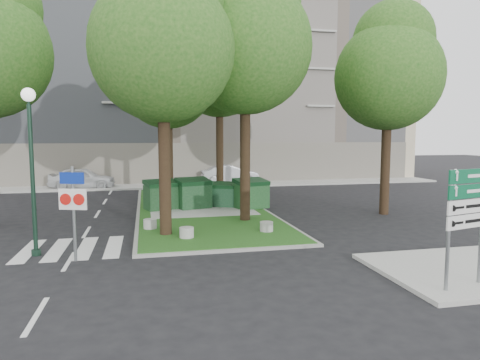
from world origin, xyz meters
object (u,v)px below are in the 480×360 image
object	(u,v)px
street_lamp	(31,152)
car_white	(82,178)
bollard_left	(150,224)
tree_median_mid	(169,72)
tree_street_right	(390,67)
traffic_sign_pole	(73,201)
tree_median_near_left	(165,36)
tree_median_near_right	(247,34)
bollard_mid	(187,232)
dumpster_a	(161,195)
directional_sign	(467,209)
litter_bin	(233,191)
bollard_right	(266,226)
dumpster_b	(193,193)
tree_median_far	(221,58)
car_silver	(230,174)
dumpster_c	(224,195)
dumpster_d	(251,194)

from	to	relation	value
street_lamp	car_white	distance (m)	17.85
bollard_left	street_lamp	distance (m)	5.36
street_lamp	tree_median_mid	bearing A→B (deg)	59.98
tree_street_right	traffic_sign_pole	world-z (taller)	tree_street_right
tree_median_near_left	tree_median_near_right	distance (m)	4.09
tree_median_near_right	bollard_mid	xyz separation A→B (m)	(-2.89, -2.79, -7.68)
bollard_left	traffic_sign_pole	size ratio (longest dim) A/B	0.18
dumpster_a	directional_sign	distance (m)	14.44
tree_median_mid	litter_bin	bearing A→B (deg)	32.77
litter_bin	bollard_right	bearing A→B (deg)	-93.83
dumpster_a	street_lamp	xyz separation A→B (m)	(-4.17, -7.12, 2.45)
dumpster_b	bollard_left	world-z (taller)	dumpster_b
tree_median_near_left	bollard_mid	bearing A→B (deg)	-52.03
tree_median_far	car_silver	world-z (taller)	tree_median_far
tree_median_near_right	dumpster_c	world-z (taller)	tree_median_near_right
tree_median_near_right	street_lamp	world-z (taller)	tree_median_near_right
tree_median_near_right	litter_bin	world-z (taller)	tree_median_near_right
tree_median_mid	directional_sign	distance (m)	15.88
bollard_left	tree_median_near_right	bearing A→B (deg)	13.12
tree_median_mid	bollard_left	world-z (taller)	tree_median_mid
tree_median_far	traffic_sign_pole	distance (m)	15.21
traffic_sign_pole	directional_sign	xyz separation A→B (m)	(9.58, -4.69, 0.18)
dumpster_a	car_silver	xyz separation A→B (m)	(5.72, 11.47, -0.08)
bollard_left	car_white	distance (m)	15.64
tree_median_near_left	car_white	distance (m)	18.04
traffic_sign_pole	dumpster_a	bearing A→B (deg)	89.06
tree_median_near_right	dumpster_d	xyz separation A→B (m)	(0.91, 2.88, -7.14)
litter_bin	car_silver	bearing A→B (deg)	80.33
dumpster_c	traffic_sign_pole	size ratio (longest dim) A/B	0.57
tree_median_far	dumpster_d	distance (m)	8.82
street_lamp	bollard_left	bearing A→B (deg)	36.98
dumpster_b	traffic_sign_pole	world-z (taller)	traffic_sign_pole
traffic_sign_pole	car_white	size ratio (longest dim) A/B	0.64
tree_median_far	bollard_left	distance (m)	12.44
dumpster_b	street_lamp	bearing A→B (deg)	-144.87
tree_median_near_left	street_lamp	size ratio (longest dim) A/B	2.02
car_silver	bollard_right	bearing A→B (deg)	173.01
bollard_left	bollard_mid	size ratio (longest dim) A/B	1.00
tree_median_near_right	directional_sign	xyz separation A→B (m)	(3.19, -9.26, -5.97)
traffic_sign_pole	directional_sign	size ratio (longest dim) A/B	1.00
dumpster_a	dumpster_c	xyz separation A→B (m)	(3.20, 0.19, -0.10)
tree_median_near_right	car_white	size ratio (longest dim) A/B	2.55
tree_median_near_left	bollard_left	world-z (taller)	tree_median_near_left
bollard_left	tree_median_near_left	bearing A→B (deg)	-57.94
tree_median_near_right	bollard_left	bearing A→B (deg)	-166.88
dumpster_c	litter_bin	bearing A→B (deg)	94.42
bollard_mid	car_white	xyz separation A→B (m)	(-5.78, 16.79, 0.46)
bollard_left	street_lamp	bearing A→B (deg)	-143.02
tree_median_far	dumpster_b	distance (m)	8.73
tree_median_near_right	dumpster_d	distance (m)	7.75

